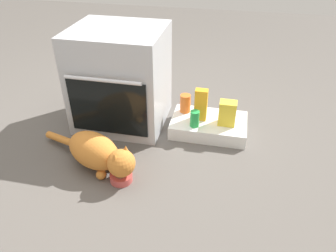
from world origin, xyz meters
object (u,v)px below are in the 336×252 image
(food_bowl, at_px, (121,177))
(cat, at_px, (98,153))
(pantry_cabinet, at_px, (209,125))
(snack_bag, at_px, (227,113))
(oven, at_px, (121,78))
(soda_can, at_px, (195,119))
(sauce_jar, at_px, (185,103))
(juice_carton, at_px, (201,105))

(food_bowl, height_order, cat, cat)
(pantry_cabinet, distance_m, snack_bag, 0.19)
(oven, distance_m, soda_can, 0.62)
(oven, relative_size, sauce_jar, 5.21)
(cat, bearing_deg, juice_carton, 69.92)
(oven, relative_size, cat, 0.96)
(snack_bag, distance_m, soda_can, 0.24)
(pantry_cabinet, relative_size, food_bowl, 3.95)
(oven, relative_size, food_bowl, 5.22)
(oven, distance_m, snack_bag, 0.82)
(pantry_cabinet, distance_m, sauce_jar, 0.24)
(pantry_cabinet, bearing_deg, oven, 178.60)
(snack_bag, bearing_deg, food_bowl, -133.52)
(pantry_cabinet, distance_m, food_bowl, 0.80)
(cat, distance_m, soda_can, 0.72)
(oven, xyz_separation_m, sauce_jar, (0.48, 0.07, -0.19))
(oven, xyz_separation_m, snack_bag, (0.80, -0.05, -0.17))
(oven, bearing_deg, pantry_cabinet, -1.40)
(oven, bearing_deg, juice_carton, -1.61)
(food_bowl, distance_m, juice_carton, 0.79)
(soda_can, bearing_deg, juice_carton, 75.21)
(sauce_jar, xyz_separation_m, juice_carton, (0.13, -0.08, 0.05))
(pantry_cabinet, xyz_separation_m, sauce_jar, (-0.20, 0.08, 0.12))
(cat, xyz_separation_m, juice_carton, (0.57, 0.57, 0.09))
(juice_carton, bearing_deg, oven, 178.39)
(pantry_cabinet, height_order, snack_bag, snack_bag)
(food_bowl, relative_size, soda_can, 1.16)
(food_bowl, bearing_deg, soda_can, 55.97)
(oven, bearing_deg, cat, -86.24)
(cat, distance_m, sauce_jar, 0.79)
(oven, distance_m, food_bowl, 0.78)
(food_bowl, distance_m, soda_can, 0.67)
(cat, relative_size, soda_can, 6.36)
(cat, relative_size, sauce_jar, 5.45)
(oven, bearing_deg, sauce_jar, 7.81)
(pantry_cabinet, relative_size, juice_carton, 2.30)
(oven, xyz_separation_m, pantry_cabinet, (0.67, -0.02, -0.31))
(juice_carton, bearing_deg, soda_can, -104.79)
(sauce_jar, relative_size, snack_bag, 0.78)
(pantry_cabinet, bearing_deg, snack_bag, -12.85)
(food_bowl, xyz_separation_m, sauce_jar, (0.27, 0.73, 0.14))
(food_bowl, height_order, soda_can, soda_can)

